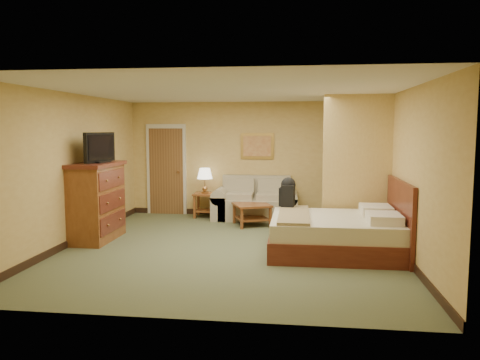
% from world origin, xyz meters
% --- Properties ---
extents(floor, '(6.00, 6.00, 0.00)m').
position_xyz_m(floor, '(0.00, 0.00, 0.00)').
color(floor, '#535B3B').
rests_on(floor, ground).
extents(ceiling, '(6.00, 6.00, 0.00)m').
position_xyz_m(ceiling, '(0.00, 0.00, 2.60)').
color(ceiling, white).
rests_on(ceiling, back_wall).
extents(back_wall, '(5.50, 0.02, 2.60)m').
position_xyz_m(back_wall, '(0.00, 3.00, 1.30)').
color(back_wall, tan).
rests_on(back_wall, floor).
extents(left_wall, '(0.02, 6.00, 2.60)m').
position_xyz_m(left_wall, '(-2.75, 0.00, 1.30)').
color(left_wall, tan).
rests_on(left_wall, floor).
extents(right_wall, '(0.02, 6.00, 2.60)m').
position_xyz_m(right_wall, '(2.75, 0.00, 1.30)').
color(right_wall, tan).
rests_on(right_wall, floor).
extents(partition, '(1.20, 0.15, 2.60)m').
position_xyz_m(partition, '(2.15, 0.93, 1.30)').
color(partition, tan).
rests_on(partition, floor).
extents(door, '(0.94, 0.16, 2.10)m').
position_xyz_m(door, '(-1.95, 2.96, 1.03)').
color(door, beige).
rests_on(door, floor).
extents(baseboard, '(5.50, 0.02, 0.12)m').
position_xyz_m(baseboard, '(0.00, 2.99, 0.06)').
color(baseboard, black).
rests_on(baseboard, floor).
extents(loveseat, '(1.87, 0.87, 0.95)m').
position_xyz_m(loveseat, '(0.17, 2.58, 0.31)').
color(loveseat, tan).
rests_on(loveseat, floor).
extents(side_table, '(0.50, 0.50, 0.55)m').
position_xyz_m(side_table, '(-0.98, 2.65, 0.36)').
color(side_table, brown).
rests_on(side_table, floor).
extents(table_lamp, '(0.34, 0.34, 0.57)m').
position_xyz_m(table_lamp, '(-0.98, 2.65, 0.98)').
color(table_lamp, '#A5713C').
rests_on(table_lamp, side_table).
extents(coffee_table, '(0.91, 0.91, 0.45)m').
position_xyz_m(coffee_table, '(0.17, 1.87, 0.32)').
color(coffee_table, brown).
rests_on(coffee_table, floor).
extents(wall_picture, '(0.75, 0.04, 0.59)m').
position_xyz_m(wall_picture, '(0.17, 2.97, 1.60)').
color(wall_picture, '#B78E3F').
rests_on(wall_picture, back_wall).
extents(dresser, '(0.69, 1.31, 1.40)m').
position_xyz_m(dresser, '(-2.48, 0.26, 0.71)').
color(dresser, brown).
rests_on(dresser, floor).
extents(tv, '(0.28, 0.87, 0.53)m').
position_xyz_m(tv, '(-2.38, 0.26, 1.65)').
color(tv, black).
rests_on(tv, dresser).
extents(bed, '(2.16, 1.84, 1.19)m').
position_xyz_m(bed, '(1.81, -0.10, 0.32)').
color(bed, '#511C13').
rests_on(bed, floor).
extents(backpack, '(0.26, 0.34, 0.56)m').
position_xyz_m(backpack, '(0.94, 0.61, 0.88)').
color(backpack, black).
rests_on(backpack, bed).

